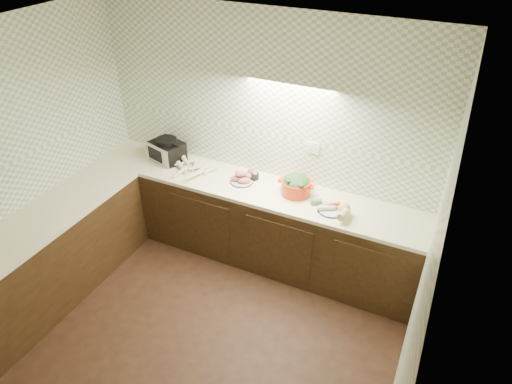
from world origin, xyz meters
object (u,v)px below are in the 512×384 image
at_px(sweet_potato_plate, 242,178).
at_px(toaster_oven, 167,150).
at_px(dutch_oven, 296,185).
at_px(onion_bowl, 252,175).
at_px(veg_plate, 337,208).
at_px(parsnip_pile, 193,170).

bearing_deg(sweet_potato_plate, toaster_oven, 176.12).
bearing_deg(dutch_oven, sweet_potato_plate, -177.72).
bearing_deg(onion_bowl, toaster_oven, -177.28).
bearing_deg(sweet_potato_plate, dutch_oven, 3.83).
xyz_separation_m(dutch_oven, veg_plate, (0.47, -0.13, -0.06)).
xyz_separation_m(sweet_potato_plate, dutch_oven, (0.58, 0.04, 0.05)).
bearing_deg(parsnip_pile, sweet_potato_plate, 6.75).
relative_size(parsnip_pile, dutch_oven, 1.37).
distance_m(toaster_oven, sweet_potato_plate, 0.97).
bearing_deg(toaster_oven, sweet_potato_plate, 11.87).
bearing_deg(dutch_oven, onion_bowl, 170.21).
relative_size(parsnip_pile, onion_bowl, 3.55).
height_order(toaster_oven, sweet_potato_plate, toaster_oven).
distance_m(onion_bowl, veg_plate, 1.01).
height_order(sweet_potato_plate, veg_plate, sweet_potato_plate).
relative_size(sweet_potato_plate, onion_bowl, 1.69).
xyz_separation_m(toaster_oven, onion_bowl, (1.03, 0.05, -0.08)).
distance_m(onion_bowl, dutch_oven, 0.53).
bearing_deg(veg_plate, dutch_oven, 163.94).
distance_m(toaster_oven, dutch_oven, 1.55).
distance_m(sweet_potato_plate, onion_bowl, 0.13).
relative_size(dutch_oven, veg_plate, 0.84).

